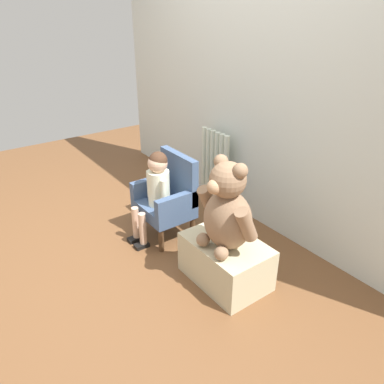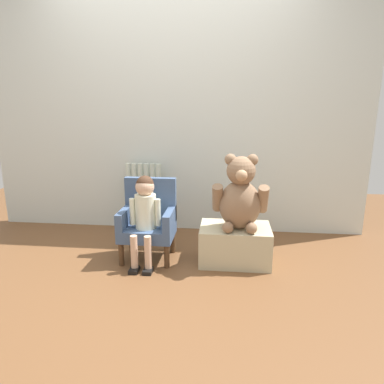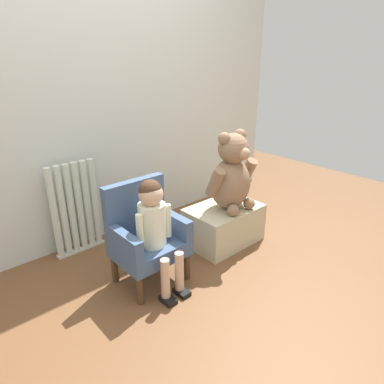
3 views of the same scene
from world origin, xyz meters
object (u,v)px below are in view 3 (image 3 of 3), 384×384
(radiator, at_px, (76,209))
(child_figure, at_px, (154,220))
(low_bench, at_px, (224,224))
(large_teddy_bear, at_px, (231,175))
(child_armchair, at_px, (145,234))

(radiator, distance_m, child_figure, 0.77)
(radiator, bearing_deg, child_figure, -75.49)
(radiator, relative_size, low_bench, 1.23)
(child_figure, xyz_separation_m, large_teddy_bear, (0.76, 0.06, 0.10))
(child_armchair, bearing_deg, radiator, 106.91)
(large_teddy_bear, bearing_deg, child_figure, -175.63)
(radiator, xyz_separation_m, large_teddy_bear, (0.95, -0.68, 0.22))
(child_figure, bearing_deg, radiator, 104.51)
(child_armchair, bearing_deg, low_bench, -1.34)
(large_teddy_bear, bearing_deg, child_armchair, 176.13)
(child_armchair, relative_size, child_figure, 0.92)
(child_armchair, bearing_deg, large_teddy_bear, -3.87)
(radiator, relative_size, child_armchair, 1.05)
(child_armchair, bearing_deg, child_figure, -90.00)
(child_armchair, distance_m, child_figure, 0.18)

